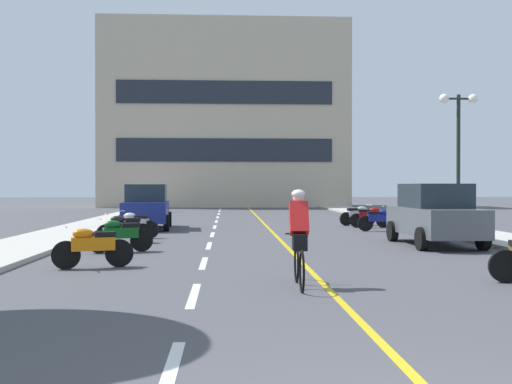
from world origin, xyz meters
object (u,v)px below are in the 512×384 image
Objects in this scene: parked_car_mid at (147,207)px; motorcycle_8 at (370,216)px; parked_car_near at (434,214)px; motorcycle_3 at (92,246)px; cyclist_rider at (299,236)px; motorcycle_5 at (124,228)px; street_lamp_mid at (458,130)px; motorcycle_7 at (380,219)px; motorcycle_6 at (135,224)px; motorcycle_4 at (120,235)px; motorcycle_9 at (358,215)px.

motorcycle_8 is (9.29, 0.26, -0.44)m from parked_car_mid.
parked_car_near reaches higher than motorcycle_3.
parked_car_mid reaches higher than cyclist_rider.
motorcycle_5 is 0.93× the size of cyclist_rider.
motorcycle_3 is 14.91m from motorcycle_8.
street_lamp_mid is 4.44m from motorcycle_7.
street_lamp_mid is 12.39m from motorcycle_6.
parked_car_mid is 2.53× the size of motorcycle_7.
motorcycle_3 is (0.42, -11.73, -0.44)m from parked_car_mid.
motorcycle_5 is (-11.82, -3.69, -3.37)m from street_lamp_mid.
motorcycle_3 and motorcycle_7 have the same top height.
parked_car_mid is 2.61× the size of motorcycle_5.
parked_car_mid reaches higher than motorcycle_8.
street_lamp_mid is at bearing -11.87° from parked_car_mid.
motorcycle_8 is (-2.67, 2.77, -3.37)m from street_lamp_mid.
motorcycle_5 is at bearing 97.42° from motorcycle_4.
motorcycle_4 is 12.57m from motorcycle_8.
motorcycle_9 is 0.95× the size of cyclist_rider.
motorcycle_5 is at bearing 118.50° from cyclist_rider.
motorcycle_8 is at bearing 45.43° from motorcycle_4.
motorcycle_4 is at bearing -170.71° from parked_car_near.
motorcycle_6 is (-0.29, 4.41, 0.00)m from motorcycle_4.
parked_car_mid reaches higher than motorcycle_9.
cyclist_rider is at bearing -108.12° from motorcycle_8.
parked_car_near reaches higher than motorcycle_4.
motorcycle_4 is at bearing -86.18° from motorcycle_6.
motorcycle_6 and motorcycle_9 have the same top height.
street_lamp_mid is 12.83m from motorcycle_5.
motorcycle_3 is 13.34m from motorcycle_7.
street_lamp_mid is at bearing -46.10° from motorcycle_8.
motorcycle_9 is at bearing 91.92° from parked_car_near.
parked_car_near is 9.32m from motorcycle_5.
street_lamp_mid reaches higher than parked_car_mid.
parked_car_mid is 4.31m from motorcycle_6.
street_lamp_mid is 3.00× the size of motorcycle_8.
parked_car_mid reaches higher than motorcycle_6.
motorcycle_7 is (8.73, 7.02, 0.00)m from motorcycle_4.
motorcycle_7 is (-0.20, 5.56, -0.44)m from parked_car_near.
motorcycle_3 is (-11.54, -9.21, -3.37)m from street_lamp_mid.
motorcycle_8 is at bearing 71.88° from cyclist_rider.
motorcycle_5 is at bearing -90.91° from motorcycle_6.
cyclist_rider is (4.06, -5.59, 0.41)m from motorcycle_4.
motorcycle_5 is at bearing 173.59° from parked_car_near.
motorcycle_8 is at bearing 1.60° from parked_car_mid.
motorcycle_7 is 1.01× the size of motorcycle_9.
motorcycle_3 is 0.97× the size of motorcycle_8.
street_lamp_mid is 6.12m from parked_car_near.
motorcycle_9 is at bearing 74.11° from cyclist_rider.
motorcycle_3 is 3.03m from motorcycle_4.
motorcycle_9 is (-0.30, 8.97, -0.44)m from parked_car_near.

